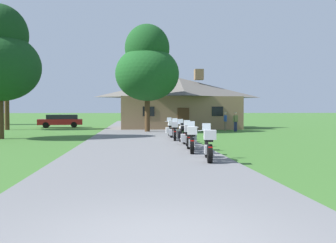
# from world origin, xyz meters

# --- Properties ---
(ground_plane) EXTENTS (500.00, 500.00, 0.00)m
(ground_plane) POSITION_xyz_m (0.00, 20.00, 0.00)
(ground_plane) COLOR #386628
(asphalt_driveway) EXTENTS (6.40, 80.00, 0.06)m
(asphalt_driveway) POSITION_xyz_m (0.00, 18.00, 0.03)
(asphalt_driveway) COLOR slate
(asphalt_driveway) RESTS_ON ground
(motorcycle_silver_nearest_to_camera) EXTENTS (0.73, 2.08, 1.30)m
(motorcycle_silver_nearest_to_camera) POSITION_xyz_m (2.28, 7.94, 0.62)
(motorcycle_silver_nearest_to_camera) COLOR black
(motorcycle_silver_nearest_to_camera) RESTS_ON asphalt_driveway
(motorcycle_black_second_in_row) EXTENTS (0.74, 2.08, 1.30)m
(motorcycle_black_second_in_row) POSITION_xyz_m (2.10, 10.54, 0.62)
(motorcycle_black_second_in_row) COLOR black
(motorcycle_black_second_in_row) RESTS_ON asphalt_driveway
(motorcycle_yellow_third_in_row) EXTENTS (0.83, 2.08, 1.30)m
(motorcycle_yellow_third_in_row) POSITION_xyz_m (2.21, 12.33, 0.61)
(motorcycle_yellow_third_in_row) COLOR black
(motorcycle_yellow_third_in_row) RESTS_ON asphalt_driveway
(motorcycle_white_fourth_in_row) EXTENTS (0.73, 2.08, 1.30)m
(motorcycle_white_fourth_in_row) POSITION_xyz_m (2.30, 14.69, 0.61)
(motorcycle_white_fourth_in_row) COLOR black
(motorcycle_white_fourth_in_row) RESTS_ON asphalt_driveway
(motorcycle_white_fifth_in_row) EXTENTS (0.85, 2.08, 1.30)m
(motorcycle_white_fifth_in_row) POSITION_xyz_m (2.09, 16.86, 0.61)
(motorcycle_white_fifth_in_row) COLOR black
(motorcycle_white_fifth_in_row) RESTS_ON asphalt_driveway
(motorcycle_silver_farthest_in_row) EXTENTS (0.72, 2.08, 1.30)m
(motorcycle_silver_farthest_in_row) POSITION_xyz_m (2.09, 19.37, 0.61)
(motorcycle_silver_farthest_in_row) COLOR black
(motorcycle_silver_farthest_in_row) RESTS_ON asphalt_driveway
(stone_lodge) EXTENTS (12.41, 7.38, 6.15)m
(stone_lodge) POSITION_xyz_m (4.28, 32.58, 2.70)
(stone_lodge) COLOR #896B4C
(stone_lodge) RESTS_ON ground
(bystander_olive_shirt_near_lodge) EXTENTS (0.51, 0.35, 1.69)m
(bystander_olive_shirt_near_lodge) POSITION_xyz_m (8.53, 26.31, 0.95)
(bystander_olive_shirt_near_lodge) COLOR navy
(bystander_olive_shirt_near_lodge) RESTS_ON ground
(bystander_blue_shirt_beside_signpost) EXTENTS (0.24, 0.55, 1.69)m
(bystander_blue_shirt_beside_signpost) POSITION_xyz_m (7.91, 27.45, 0.95)
(bystander_blue_shirt_beside_signpost) COLOR #75664C
(bystander_blue_shirt_beside_signpost) RESTS_ON ground
(tree_by_lodge_front) EXTENTS (5.38, 5.38, 9.12)m
(tree_by_lodge_front) POSITION_xyz_m (0.76, 25.93, 5.58)
(tree_by_lodge_front) COLOR #422D19
(tree_by_lodge_front) RESTS_ON ground
(tree_left_far) EXTENTS (4.13, 4.13, 8.46)m
(tree_left_far) POSITION_xyz_m (-12.41, 30.88, 5.72)
(tree_left_far) COLOR #422D19
(tree_left_far) RESTS_ON ground
(parked_red_suv_far_left) EXTENTS (4.83, 2.54, 1.40)m
(parked_red_suv_far_left) POSITION_xyz_m (-8.22, 35.03, 0.78)
(parked_red_suv_far_left) COLOR maroon
(parked_red_suv_far_left) RESTS_ON ground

